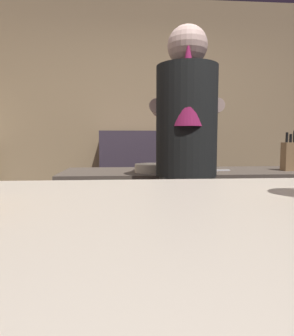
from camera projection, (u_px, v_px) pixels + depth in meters
The scene contains 9 objects.
wall_back at pixel (147, 120), 3.55m from camera, with size 5.20×0.10×2.70m, color #9A7F5A.
prep_counter at pixel (209, 231), 2.23m from camera, with size 2.10×0.60×0.90m, color #4A4037.
back_shelf at pixel (147, 187), 3.34m from camera, with size 1.00×0.36×1.21m, color #3A313D.
bartender at pixel (186, 159), 1.70m from camera, with size 0.47×0.54×1.74m.
knife_block at pixel (290, 156), 2.15m from camera, with size 0.10×0.08×0.28m.
mixing_bowl at pixel (150, 168), 2.04m from camera, with size 0.21×0.21×0.06m, color beige.
chefs_knife at pixel (213, 170), 2.14m from camera, with size 0.24×0.03×0.01m, color silver.
bottle_soy at pixel (186, 123), 3.26m from camera, with size 0.07×0.07×0.24m.
bottle_hot_sauce at pixel (172, 124), 3.39m from camera, with size 0.07×0.07×0.22m.
Camera 1 is at (-0.28, -1.38, 1.11)m, focal length 32.45 mm.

